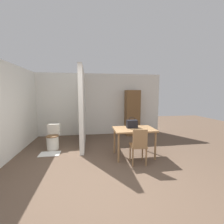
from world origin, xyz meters
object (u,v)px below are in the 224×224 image
toilet (53,138)px  handbag (132,124)px  wooden_cabinet (132,113)px  wooden_chair (139,145)px  dining_table (134,132)px

toilet → handbag: (2.27, -0.84, 0.56)m
toilet → wooden_cabinet: 3.16m
wooden_chair → toilet: wooden_chair is taller
wooden_cabinet → handbag: bearing=-106.4°
toilet → handbag: bearing=-20.3°
dining_table → handbag: size_ratio=3.64×
wooden_chair → wooden_cabinet: (0.59, 2.60, 0.43)m
dining_table → wooden_cabinet: (0.56, 2.12, 0.24)m
dining_table → handbag: (-0.03, 0.10, 0.20)m
toilet → wooden_cabinet: bearing=22.3°
dining_table → toilet: size_ratio=1.46×
toilet → handbag: 2.49m
dining_table → wooden_cabinet: bearing=75.2°
wooden_chair → toilet: bearing=152.3°
handbag → wooden_cabinet: 2.11m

